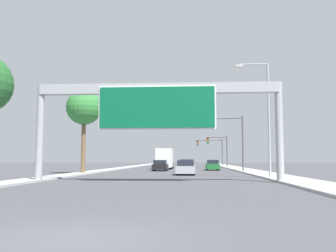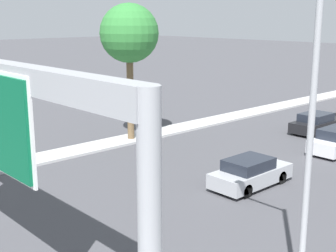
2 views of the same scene
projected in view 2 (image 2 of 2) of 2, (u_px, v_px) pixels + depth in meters
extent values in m
cylinder|color=#9EA0A5|center=(150.00, 251.00, 9.43)|extent=(0.49, 0.49, 6.74)
cube|color=black|center=(317.00, 125.00, 32.97)|extent=(1.87, 4.36, 0.70)
cube|color=#1E232D|center=(316.00, 117.00, 32.69)|extent=(1.64, 2.27, 0.54)
cylinder|color=black|center=(316.00, 123.00, 34.50)|extent=(0.22, 0.64, 0.64)
cylinder|color=black|center=(296.00, 129.00, 32.72)|extent=(0.22, 0.64, 0.64)
cylinder|color=black|center=(317.00, 133.00, 31.54)|extent=(0.22, 0.64, 0.64)
cylinder|color=black|center=(315.00, 148.00, 27.87)|extent=(0.22, 0.64, 0.64)
cube|color=#A5A8AD|center=(251.00, 175.00, 22.51)|extent=(1.83, 4.37, 0.70)
cube|color=#1E232D|center=(249.00, 164.00, 22.23)|extent=(1.61, 2.27, 0.54)
cylinder|color=black|center=(254.00, 170.00, 24.03)|extent=(0.22, 0.64, 0.64)
cylinder|color=black|center=(281.00, 177.00, 22.88)|extent=(0.22, 0.64, 0.64)
cylinder|color=black|center=(219.00, 182.00, 22.25)|extent=(0.22, 0.64, 0.64)
cylinder|color=black|center=(246.00, 191.00, 21.09)|extent=(0.22, 0.64, 0.64)
cylinder|color=brown|center=(130.00, 88.00, 30.13)|extent=(0.44, 0.44, 6.98)
sphere|color=#337F38|center=(129.00, 33.00, 29.33)|extent=(3.73, 3.73, 3.73)
cylinder|color=#9EA0A5|center=(310.00, 144.00, 12.26)|extent=(0.18, 0.18, 9.46)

